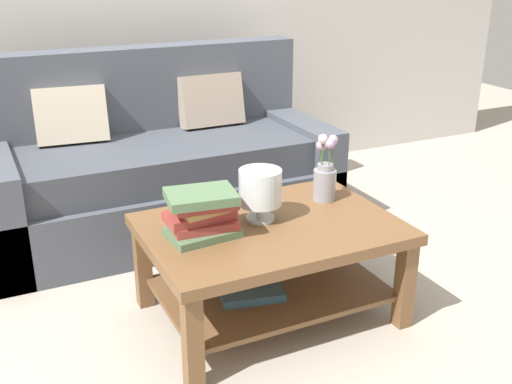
% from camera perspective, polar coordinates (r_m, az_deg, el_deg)
% --- Properties ---
extents(ground_plane, '(10.00, 10.00, 0.00)m').
position_cam_1_polar(ground_plane, '(3.25, -2.28, -8.12)').
color(ground_plane, '#ADA393').
extents(couch, '(2.03, 0.90, 1.06)m').
position_cam_1_polar(couch, '(3.79, -8.96, 2.04)').
color(couch, '#474C56').
rests_on(couch, ground).
extents(coffee_table, '(1.11, 0.79, 0.46)m').
position_cam_1_polar(coffee_table, '(2.81, 1.28, -5.36)').
color(coffee_table, brown).
rests_on(coffee_table, ground).
extents(book_stack_main, '(0.31, 0.27, 0.20)m').
position_cam_1_polar(book_stack_main, '(2.61, -4.98, -1.92)').
color(book_stack_main, '#51704C').
rests_on(book_stack_main, coffee_table).
extents(glass_hurricane_vase, '(0.19, 0.19, 0.24)m').
position_cam_1_polar(glass_hurricane_vase, '(2.74, 0.39, 0.29)').
color(glass_hurricane_vase, silver).
rests_on(glass_hurricane_vase, coffee_table).
extents(flower_pitcher, '(0.12, 0.11, 0.33)m').
position_cam_1_polar(flower_pitcher, '(3.00, 6.36, 1.50)').
color(flower_pitcher, gray).
rests_on(flower_pitcher, coffee_table).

